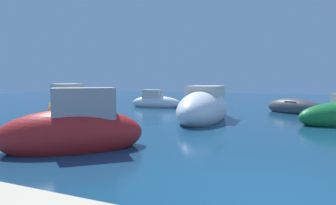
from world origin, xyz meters
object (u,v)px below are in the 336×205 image
object	(u,v)px
moored_boat_1	(74,131)
moored_boat_4	(156,102)
moored_boat_0	(69,108)
moored_boat_8	(294,108)
moored_boat_6	(81,103)
moored_boat_2	(204,108)

from	to	relation	value
moored_boat_1	moored_boat_4	bearing A→B (deg)	-116.22
moored_boat_0	moored_boat_1	world-z (taller)	moored_boat_0
moored_boat_4	moored_boat_8	xyz separation A→B (m)	(9.63, -0.07, -0.06)
moored_boat_1	moored_boat_4	xyz separation A→B (m)	(-3.49, 12.94, -0.17)
moored_boat_8	moored_boat_1	bearing A→B (deg)	94.82
moored_boat_4	moored_boat_6	xyz separation A→B (m)	(-4.57, -2.96, 0.01)
moored_boat_4	moored_boat_6	distance (m)	5.44
moored_boat_1	moored_boat_6	distance (m)	12.83
moored_boat_8	moored_boat_0	bearing A→B (deg)	65.12
moored_boat_4	moored_boat_0	bearing A→B (deg)	-104.80
moored_boat_1	moored_boat_4	distance (m)	13.40
moored_boat_2	moored_boat_8	bearing A→B (deg)	137.82
moored_boat_2	moored_boat_8	size ratio (longest dim) A/B	1.60
moored_boat_0	moored_boat_6	xyz separation A→B (m)	(-3.17, 4.77, -0.18)
moored_boat_4	moored_boat_8	world-z (taller)	moored_boat_4
moored_boat_1	moored_boat_6	world-z (taller)	moored_boat_1
moored_boat_0	moored_boat_8	xyz separation A→B (m)	(11.02, 7.66, -0.25)
moored_boat_1	moored_boat_6	bearing A→B (deg)	-92.40
moored_boat_4	moored_boat_6	bearing A→B (deg)	-151.67
moored_boat_2	moored_boat_6	world-z (taller)	moored_boat_2
moored_boat_0	moored_boat_8	size ratio (longest dim) A/B	1.59
moored_boat_6	moored_boat_8	distance (m)	14.49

